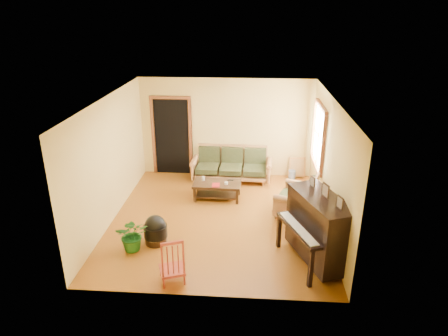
# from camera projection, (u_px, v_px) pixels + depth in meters

# --- Properties ---
(floor) EXTENTS (5.00, 5.00, 0.00)m
(floor) POSITION_uv_depth(u_px,v_px,m) (218.00, 218.00, 8.62)
(floor) COLOR #6A370E
(floor) RESTS_ON ground
(doorway) EXTENTS (1.08, 0.16, 2.05)m
(doorway) POSITION_uv_depth(u_px,v_px,m) (172.00, 137.00, 10.63)
(doorway) COLOR black
(doorway) RESTS_ON floor
(window) EXTENTS (0.12, 1.36, 1.46)m
(window) POSITION_uv_depth(u_px,v_px,m) (319.00, 136.00, 9.12)
(window) COLOR white
(window) RESTS_ON right_wall
(sofa) EXTENTS (2.06, 0.92, 0.87)m
(sofa) POSITION_uv_depth(u_px,v_px,m) (231.00, 165.00, 10.38)
(sofa) COLOR #966237
(sofa) RESTS_ON floor
(coffee_table) EXTENTS (1.14, 0.65, 0.41)m
(coffee_table) POSITION_uv_depth(u_px,v_px,m) (217.00, 190.00, 9.46)
(coffee_table) COLOR black
(coffee_table) RESTS_ON floor
(armchair) EXTENTS (1.17, 1.20, 0.94)m
(armchair) POSITION_uv_depth(u_px,v_px,m) (296.00, 195.00, 8.60)
(armchair) COLOR #966237
(armchair) RESTS_ON floor
(piano) EXTENTS (1.30, 1.64, 1.26)m
(piano) POSITION_uv_depth(u_px,v_px,m) (319.00, 230.00, 6.96)
(piano) COLOR black
(piano) RESTS_ON floor
(footstool) EXTENTS (0.53, 0.53, 0.43)m
(footstool) POSITION_uv_depth(u_px,v_px,m) (156.00, 233.00, 7.67)
(footstool) COLOR black
(footstool) RESTS_ON floor
(red_chair) EXTENTS (0.52, 0.54, 0.85)m
(red_chair) POSITION_uv_depth(u_px,v_px,m) (172.00, 259.00, 6.52)
(red_chair) COLOR maroon
(red_chair) RESTS_ON floor
(leaning_frame) EXTENTS (0.44, 0.13, 0.57)m
(leaning_frame) POSITION_uv_depth(u_px,v_px,m) (297.00, 167.00, 10.63)
(leaning_frame) COLOR #C98D43
(leaning_frame) RESTS_ON floor
(ceramic_crock) EXTENTS (0.20, 0.20, 0.23)m
(ceramic_crock) POSITION_uv_depth(u_px,v_px,m) (292.00, 175.00, 10.58)
(ceramic_crock) COLOR #335099
(ceramic_crock) RESTS_ON floor
(potted_plant) EXTENTS (0.68, 0.62, 0.65)m
(potted_plant) POSITION_uv_depth(u_px,v_px,m) (133.00, 234.00, 7.40)
(potted_plant) COLOR #175319
(potted_plant) RESTS_ON floor
(book) EXTENTS (0.18, 0.24, 0.02)m
(book) POSITION_uv_depth(u_px,v_px,m) (212.00, 185.00, 9.23)
(book) COLOR #A41519
(book) RESTS_ON coffee_table
(candle) EXTENTS (0.07, 0.07, 0.11)m
(candle) POSITION_uv_depth(u_px,v_px,m) (203.00, 178.00, 9.50)
(candle) COLOR silver
(candle) RESTS_ON coffee_table
(glass_jar) EXTENTS (0.10, 0.10, 0.05)m
(glass_jar) POSITION_uv_depth(u_px,v_px,m) (226.00, 183.00, 9.30)
(glass_jar) COLOR white
(glass_jar) RESTS_ON coffee_table
(remote) EXTENTS (0.15, 0.04, 0.01)m
(remote) POSITION_uv_depth(u_px,v_px,m) (231.00, 180.00, 9.50)
(remote) COLOR black
(remote) RESTS_ON coffee_table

